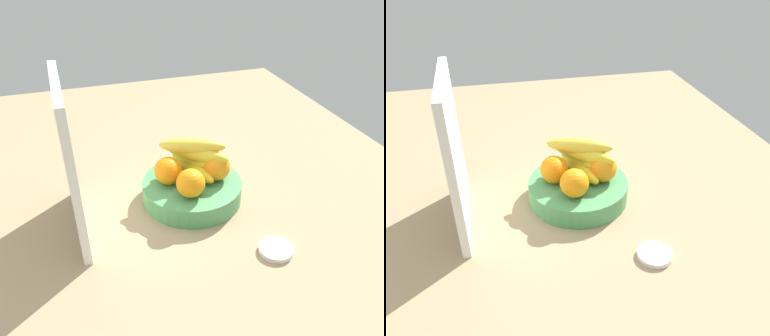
{
  "view_description": "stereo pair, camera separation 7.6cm",
  "coord_description": "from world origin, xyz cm",
  "views": [
    {
      "loc": [
        -82.85,
        23.99,
        62.18
      ],
      "look_at": [
        -2.42,
        -2.22,
        9.3
      ],
      "focal_mm": 37.1,
      "sensor_mm": 36.0,
      "label": 1
    },
    {
      "loc": [
        -84.88,
        16.66,
        62.18
      ],
      "look_at": [
        -2.42,
        -2.22,
        9.3
      ],
      "focal_mm": 37.1,
      "sensor_mm": 36.0,
      "label": 2
    }
  ],
  "objects": [
    {
      "name": "ground_plane",
      "position": [
        0.0,
        0.0,
        -1.5
      ],
      "size": [
        180.0,
        140.0,
        3.0
      ],
      "primitive_type": "cube",
      "color": "tan"
    },
    {
      "name": "fruit_bowl",
      "position": [
        -2.42,
        -2.22,
        2.65
      ],
      "size": [
        25.67,
        25.67,
        5.3
      ],
      "primitive_type": "cylinder",
      "color": "#4D995C",
      "rests_on": "ground_plane"
    },
    {
      "name": "orange_front_left",
      "position": [
        -8.17,
        -0.02,
        8.85
      ],
      "size": [
        7.09,
        7.09,
        7.09
      ],
      "primitive_type": "sphere",
      "color": "orange",
      "rests_on": "fruit_bowl"
    },
    {
      "name": "orange_front_right",
      "position": [
        -3.18,
        -8.57,
        8.85
      ],
      "size": [
        7.09,
        7.09,
        7.09
      ],
      "primitive_type": "sphere",
      "color": "orange",
      "rests_on": "fruit_bowl"
    },
    {
      "name": "orange_center",
      "position": [
        4.54,
        -5.73,
        8.85
      ],
      "size": [
        7.09,
        7.09,
        7.09
      ],
      "primitive_type": "sphere",
      "color": "orange",
      "rests_on": "fruit_bowl"
    },
    {
      "name": "orange_back_left",
      "position": [
        -1.11,
        3.62,
        8.85
      ],
      "size": [
        7.09,
        7.09,
        7.09
      ],
      "primitive_type": "sphere",
      "color": "orange",
      "rests_on": "fruit_bowl"
    },
    {
      "name": "banana_bunch",
      "position": [
        0.77,
        -3.81,
        10.6
      ],
      "size": [
        17.37,
        17.52,
        10.6
      ],
      "color": "yellow",
      "rests_on": "fruit_bowl"
    },
    {
      "name": "cutting_board",
      "position": [
        -4.65,
        26.41,
        18.0
      ],
      "size": [
        28.04,
        2.48,
        36.0
      ],
      "primitive_type": "cube",
      "rotation": [
        0.0,
        0.0,
        0.02
      ],
      "color": "white",
      "rests_on": "ground_plane"
    },
    {
      "name": "jar_lid",
      "position": [
        -27.15,
        -13.63,
        0.59
      ],
      "size": [
        7.67,
        7.67,
        1.18
      ],
      "primitive_type": "cylinder",
      "color": "white",
      "rests_on": "ground_plane"
    }
  ]
}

